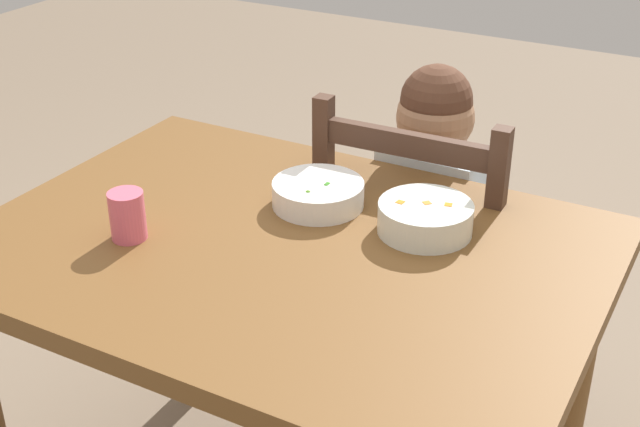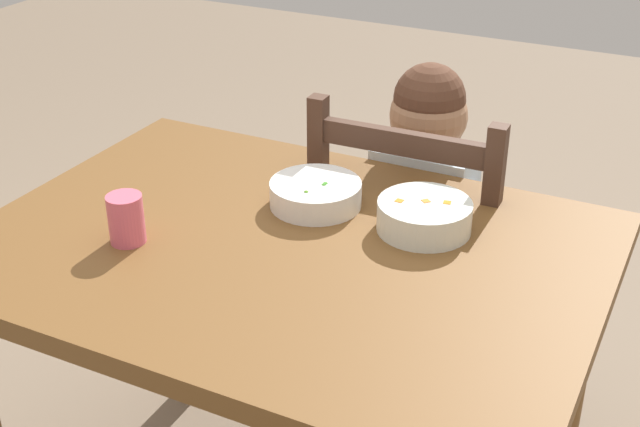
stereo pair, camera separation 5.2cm
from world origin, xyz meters
TOP-DOWN VIEW (x-y plane):
  - dining_table at (0.00, 0.00)m, footprint 1.13×0.82m
  - dining_chair at (0.10, 0.46)m, footprint 0.43×0.43m
  - child_figure at (0.09, 0.45)m, footprint 0.32×0.31m
  - bowl_of_peas at (-0.02, 0.16)m, footprint 0.18×0.18m
  - bowl_of_carrots at (0.21, 0.16)m, footprint 0.18×0.18m
  - spoon at (0.13, 0.19)m, footprint 0.11×0.12m
  - drinking_cup at (-0.26, -0.12)m, footprint 0.07×0.07m

SIDE VIEW (x-z plane):
  - dining_chair at x=0.10m, z-range 0.00..0.92m
  - dining_table at x=0.00m, z-range 0.26..1.02m
  - child_figure at x=0.09m, z-range 0.16..1.13m
  - spoon at x=0.13m, z-range 0.76..0.77m
  - bowl_of_peas at x=-0.02m, z-range 0.76..0.81m
  - bowl_of_carrots at x=0.21m, z-range 0.76..0.82m
  - drinking_cup at x=-0.26m, z-range 0.76..0.85m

